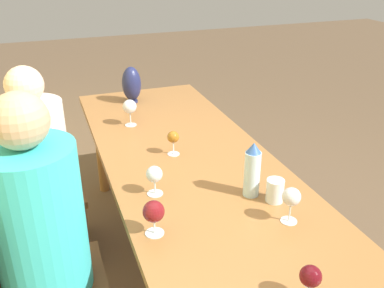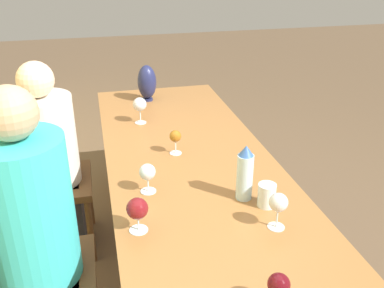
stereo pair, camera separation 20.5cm
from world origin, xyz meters
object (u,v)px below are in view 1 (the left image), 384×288
at_px(wine_glass_0, 154,212).
at_px(wine_glass_2, 310,277).
at_px(wine_glass_3, 291,198).
at_px(water_tumbler, 275,190).
at_px(vase, 132,84).
at_px(person_far, 41,163).
at_px(person_near, 45,240).
at_px(wine_glass_5, 130,107).
at_px(chair_far, 28,186).
at_px(water_bottle, 252,170).
at_px(chair_near, 30,283).
at_px(wine_glass_1, 154,175).
at_px(wine_glass_4, 173,138).

relative_size(wine_glass_0, wine_glass_2, 1.12).
bearing_deg(wine_glass_3, water_tumbler, -7.43).
distance_m(vase, wine_glass_3, 1.56).
relative_size(water_tumbler, person_far, 0.09).
bearing_deg(person_near, wine_glass_3, -106.01).
bearing_deg(wine_glass_2, wine_glass_5, 7.94).
bearing_deg(chair_far, water_bottle, -131.12).
bearing_deg(chair_near, vase, -29.02).
bearing_deg(person_far, water_tumbler, -134.20).
xyz_separation_m(water_bottle, water_tumbler, (-0.08, -0.07, -0.07)).
xyz_separation_m(water_bottle, wine_glass_0, (-0.12, 0.46, -0.02)).
height_order(wine_glass_5, person_far, person_far).
relative_size(wine_glass_0, person_near, 0.11).
distance_m(water_bottle, wine_glass_2, 0.60).
xyz_separation_m(wine_glass_0, person_near, (0.16, 0.39, -0.14)).
bearing_deg(wine_glass_2, wine_glass_1, 20.65).
height_order(vase, person_far, person_far).
distance_m(chair_near, person_far, 0.79).
xyz_separation_m(wine_glass_5, person_far, (-0.11, 0.53, -0.22)).
relative_size(water_tumbler, wine_glass_4, 0.78).
relative_size(water_tumbler, chair_far, 0.11).
xyz_separation_m(wine_glass_5, chair_far, (-0.11, 0.61, -0.34)).
height_order(wine_glass_3, chair_near, chair_near).
xyz_separation_m(wine_glass_3, person_near, (0.26, 0.90, -0.15)).
relative_size(water_bottle, vase, 1.00).
distance_m(water_bottle, chair_far, 1.28).
xyz_separation_m(water_tumbler, chair_near, (0.11, 1.00, -0.28)).
bearing_deg(wine_glass_2, chair_far, 30.38).
bearing_deg(wine_glass_3, person_far, 40.80).
bearing_deg(wine_glass_3, wine_glass_5, 17.83).
xyz_separation_m(wine_glass_1, wine_glass_4, (0.33, -0.19, -0.00)).
bearing_deg(water_tumbler, wine_glass_4, 25.65).
distance_m(water_bottle, wine_glass_1, 0.41).
distance_m(vase, person_far, 0.83).
height_order(wine_glass_1, person_far, person_far).
bearing_deg(water_bottle, wine_glass_5, 19.05).
distance_m(wine_glass_4, person_near, 0.80).
height_order(water_bottle, person_far, person_far).
height_order(vase, wine_glass_0, vase).
bearing_deg(chair_near, wine_glass_2, -127.17).
bearing_deg(wine_glass_1, wine_glass_3, -130.21).
bearing_deg(vase, wine_glass_3, -169.95).
bearing_deg(wine_glass_0, wine_glass_5, -7.60).
relative_size(water_tumbler, wine_glass_0, 0.72).
bearing_deg(vase, person_far, 128.64).
distance_m(wine_glass_0, wine_glass_1, 0.28).
distance_m(water_tumbler, wine_glass_5, 1.08).
height_order(water_bottle, wine_glass_4, water_bottle).
xyz_separation_m(vase, wine_glass_5, (-0.39, 0.10, -0.01)).
xyz_separation_m(water_tumbler, chair_far, (0.89, 1.00, -0.28)).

